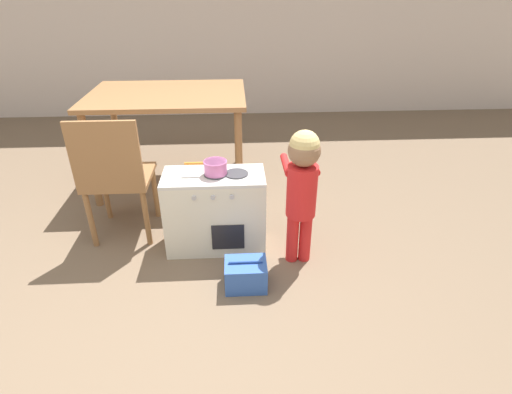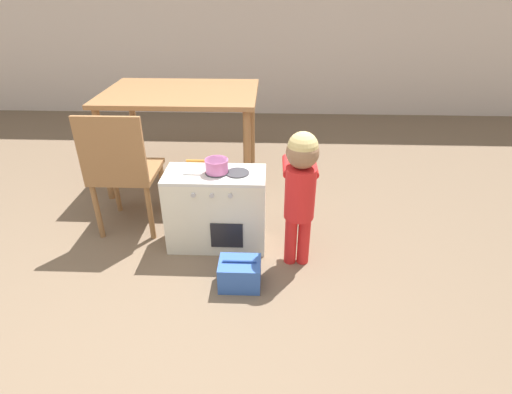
{
  "view_description": "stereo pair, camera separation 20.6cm",
  "coord_description": "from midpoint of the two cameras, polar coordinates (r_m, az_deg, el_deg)",
  "views": [
    {
      "loc": [
        0.46,
        -1.16,
        1.58
      ],
      "look_at": [
        0.58,
        0.97,
        0.39
      ],
      "focal_mm": 28.0,
      "sensor_mm": 36.0,
      "label": 1
    },
    {
      "loc": [
        0.66,
        -1.16,
        1.58
      ],
      "look_at": [
        0.58,
        0.97,
        0.39
      ],
      "focal_mm": 28.0,
      "sensor_mm": 36.0,
      "label": 2
    }
  ],
  "objects": [
    {
      "name": "play_kitchen",
      "position": [
        2.57,
        -8.11,
        -2.06
      ],
      "size": [
        0.63,
        0.32,
        0.52
      ],
      "color": "silver",
      "rests_on": "ground_plane"
    },
    {
      "name": "wall_back",
      "position": [
        5.14,
        -10.6,
        25.6
      ],
      "size": [
        10.0,
        0.06,
        2.6
      ],
      "color": "beige",
      "rests_on": "ground_plane"
    },
    {
      "name": "dining_chair_near",
      "position": [
        2.73,
        -21.47,
        2.84
      ],
      "size": [
        0.41,
        0.41,
        0.86
      ],
      "color": "olive",
      "rests_on": "ground_plane"
    },
    {
      "name": "toy_basket",
      "position": [
        2.32,
        -4.06,
        -11.04
      ],
      "size": [
        0.24,
        0.18,
        0.18
      ],
      "color": "#335BB2",
      "rests_on": "ground_plane"
    },
    {
      "name": "dining_table",
      "position": [
        3.33,
        -14.27,
        12.62
      ],
      "size": [
        1.22,
        0.87,
        0.77
      ],
      "color": "olive",
      "rests_on": "ground_plane"
    },
    {
      "name": "ground_plane",
      "position": [
        2.04,
        -19.69,
        -24.05
      ],
      "size": [
        16.0,
        16.0,
        0.0
      ],
      "primitive_type": "plane",
      "color": "brown"
    },
    {
      "name": "child_figure",
      "position": [
        2.27,
        4.06,
        2.46
      ],
      "size": [
        0.2,
        0.34,
        0.85
      ],
      "color": "red",
      "rests_on": "ground_plane"
    },
    {
      "name": "toy_pot",
      "position": [
        2.42,
        -8.32,
        4.27
      ],
      "size": [
        0.25,
        0.14,
        0.08
      ],
      "color": "pink",
      "rests_on": "play_kitchen"
    }
  ]
}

